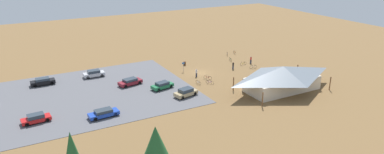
{
  "coord_description": "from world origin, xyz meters",
  "views": [
    {
      "loc": [
        35.82,
        62.21,
        24.74
      ],
      "look_at": [
        4.47,
        4.4,
        1.2
      ],
      "focal_mm": 32.87,
      "sensor_mm": 36.0,
      "label": 1
    }
  ],
  "objects_px": {
    "trash_bin": "(185,63)",
    "visitor_at_bikes": "(251,60)",
    "bicycle_teal_edge_south": "(277,71)",
    "car_silver_mid_lot": "(94,74)",
    "bike_pavilion": "(282,77)",
    "car_black_far_end": "(43,81)",
    "bicycle_silver_yard_front": "(253,67)",
    "bicycle_purple_lone_west": "(210,82)",
    "visitor_crossing_yard": "(233,65)",
    "pine_far_east": "(156,147)",
    "car_green_back_corner": "(162,85)",
    "lot_sign": "(183,65)",
    "car_maroon_front_row": "(130,82)",
    "bicycle_orange_yard_right": "(234,52)",
    "car_tan_end_stall": "(186,92)",
    "bicycle_blue_yard_left": "(227,54)",
    "bicycle_white_edge_north": "(198,83)",
    "bicycle_red_back_row": "(208,78)",
    "car_red_aisle_side": "(36,118)",
    "bicycle_green_lone_east": "(230,59)",
    "visitor_by_pavilion": "(196,73)",
    "car_blue_inner_stall": "(104,113)"
  },
  "relations": [
    {
      "from": "car_maroon_front_row",
      "to": "visitor_crossing_yard",
      "type": "xyz_separation_m",
      "value": [
        -23.37,
        1.47,
        0.2
      ]
    },
    {
      "from": "bike_pavilion",
      "to": "visitor_by_pavilion",
      "type": "relative_size",
      "value": 9.67
    },
    {
      "from": "bicycle_orange_yard_right",
      "to": "car_tan_end_stall",
      "type": "xyz_separation_m",
      "value": [
        23.86,
        18.83,
        0.38
      ]
    },
    {
      "from": "bike_pavilion",
      "to": "car_red_aisle_side",
      "type": "height_order",
      "value": "bike_pavilion"
    },
    {
      "from": "car_silver_mid_lot",
      "to": "visitor_crossing_yard",
      "type": "bearing_deg",
      "value": 161.32
    },
    {
      "from": "bicycle_silver_yard_front",
      "to": "bicycle_white_edge_north",
      "type": "bearing_deg",
      "value": 9.99
    },
    {
      "from": "bike_pavilion",
      "to": "bicycle_teal_edge_south",
      "type": "height_order",
      "value": "bike_pavilion"
    },
    {
      "from": "bike_pavilion",
      "to": "car_black_far_end",
      "type": "relative_size",
      "value": 3.66
    },
    {
      "from": "bike_pavilion",
      "to": "visitor_at_bikes",
      "type": "xyz_separation_m",
      "value": [
        -5.17,
        -16.2,
        -1.74
      ]
    },
    {
      "from": "bicycle_white_edge_north",
      "to": "bicycle_purple_lone_west",
      "type": "height_order",
      "value": "bicycle_purple_lone_west"
    },
    {
      "from": "bicycle_blue_yard_left",
      "to": "bicycle_orange_yard_right",
      "type": "distance_m",
      "value": 2.56
    },
    {
      "from": "bicycle_silver_yard_front",
      "to": "car_green_back_corner",
      "type": "height_order",
      "value": "car_green_back_corner"
    },
    {
      "from": "bicycle_blue_yard_left",
      "to": "car_maroon_front_row",
      "type": "relative_size",
      "value": 0.32
    },
    {
      "from": "bicycle_silver_yard_front",
      "to": "bicycle_purple_lone_west",
      "type": "bearing_deg",
      "value": 15.05
    },
    {
      "from": "car_green_back_corner",
      "to": "bicycle_silver_yard_front",
      "type": "bearing_deg",
      "value": -176.19
    },
    {
      "from": "pine_far_east",
      "to": "bicycle_white_edge_north",
      "type": "bearing_deg",
      "value": -127.61
    },
    {
      "from": "bicycle_blue_yard_left",
      "to": "bicycle_green_lone_east",
      "type": "bearing_deg",
      "value": 65.68
    },
    {
      "from": "bicycle_green_lone_east",
      "to": "car_blue_inner_stall",
      "type": "relative_size",
      "value": 0.35
    },
    {
      "from": "lot_sign",
      "to": "car_green_back_corner",
      "type": "bearing_deg",
      "value": 41.33
    },
    {
      "from": "bicycle_teal_edge_south",
      "to": "visitor_at_bikes",
      "type": "relative_size",
      "value": 0.95
    },
    {
      "from": "visitor_crossing_yard",
      "to": "trash_bin",
      "type": "bearing_deg",
      "value": -43.7
    },
    {
      "from": "bicycle_orange_yard_right",
      "to": "bicycle_white_edge_north",
      "type": "bearing_deg",
      "value": 37.82
    },
    {
      "from": "bicycle_white_edge_north",
      "to": "car_blue_inner_stall",
      "type": "relative_size",
      "value": 0.34
    },
    {
      "from": "bicycle_green_lone_east",
      "to": "bicycle_teal_edge_south",
      "type": "bearing_deg",
      "value": 108.78
    },
    {
      "from": "visitor_at_bikes",
      "to": "bicycle_red_back_row",
      "type": "bearing_deg",
      "value": 17.57
    },
    {
      "from": "bicycle_purple_lone_west",
      "to": "car_black_far_end",
      "type": "bearing_deg",
      "value": -27.42
    },
    {
      "from": "bicycle_red_back_row",
      "to": "bicycle_silver_yard_front",
      "type": "relative_size",
      "value": 0.83
    },
    {
      "from": "car_tan_end_stall",
      "to": "bike_pavilion",
      "type": "bearing_deg",
      "value": 161.02
    },
    {
      "from": "bicycle_red_back_row",
      "to": "car_black_far_end",
      "type": "bearing_deg",
      "value": -22.92
    },
    {
      "from": "lot_sign",
      "to": "bicycle_red_back_row",
      "type": "height_order",
      "value": "lot_sign"
    },
    {
      "from": "bicycle_blue_yard_left",
      "to": "car_black_far_end",
      "type": "distance_m",
      "value": 43.41
    },
    {
      "from": "bicycle_teal_edge_south",
      "to": "car_silver_mid_lot",
      "type": "relative_size",
      "value": 0.39
    },
    {
      "from": "lot_sign",
      "to": "car_maroon_front_row",
      "type": "relative_size",
      "value": 0.45
    },
    {
      "from": "trash_bin",
      "to": "visitor_at_bikes",
      "type": "height_order",
      "value": "visitor_at_bikes"
    },
    {
      "from": "bicycle_red_back_row",
      "to": "bicycle_teal_edge_south",
      "type": "height_order",
      "value": "bicycle_red_back_row"
    },
    {
      "from": "bicycle_blue_yard_left",
      "to": "visitor_by_pavilion",
      "type": "height_order",
      "value": "visitor_by_pavilion"
    },
    {
      "from": "bicycle_silver_yard_front",
      "to": "bicycle_purple_lone_west",
      "type": "xyz_separation_m",
      "value": [
        13.52,
        3.64,
        -0.04
      ]
    },
    {
      "from": "bicycle_blue_yard_left",
      "to": "bicycle_white_edge_north",
      "type": "height_order",
      "value": "bicycle_blue_yard_left"
    },
    {
      "from": "lot_sign",
      "to": "car_black_far_end",
      "type": "xyz_separation_m",
      "value": [
        28.02,
        -5.78,
        -0.66
      ]
    },
    {
      "from": "pine_far_east",
      "to": "car_black_far_end",
      "type": "bearing_deg",
      "value": -79.58
    },
    {
      "from": "bicycle_silver_yard_front",
      "to": "lot_sign",
      "type": "bearing_deg",
      "value": -21.26
    },
    {
      "from": "bicycle_teal_edge_south",
      "to": "bicycle_purple_lone_west",
      "type": "height_order",
      "value": "bicycle_teal_edge_south"
    },
    {
      "from": "car_maroon_front_row",
      "to": "car_tan_end_stall",
      "type": "relative_size",
      "value": 1.06
    },
    {
      "from": "pine_far_east",
      "to": "bicycle_purple_lone_west",
      "type": "relative_size",
      "value": 5.51
    },
    {
      "from": "pine_far_east",
      "to": "car_red_aisle_side",
      "type": "relative_size",
      "value": 1.71
    },
    {
      "from": "car_blue_inner_stall",
      "to": "car_tan_end_stall",
      "type": "height_order",
      "value": "car_tan_end_stall"
    },
    {
      "from": "lot_sign",
      "to": "visitor_crossing_yard",
      "type": "height_order",
      "value": "lot_sign"
    },
    {
      "from": "car_green_back_corner",
      "to": "car_silver_mid_lot",
      "type": "distance_m",
      "value": 16.25
    },
    {
      "from": "car_black_far_end",
      "to": "visitor_by_pavilion",
      "type": "bearing_deg",
      "value": 160.75
    },
    {
      "from": "bicycle_red_back_row",
      "to": "car_red_aisle_side",
      "type": "bearing_deg",
      "value": 6.86
    }
  ]
}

